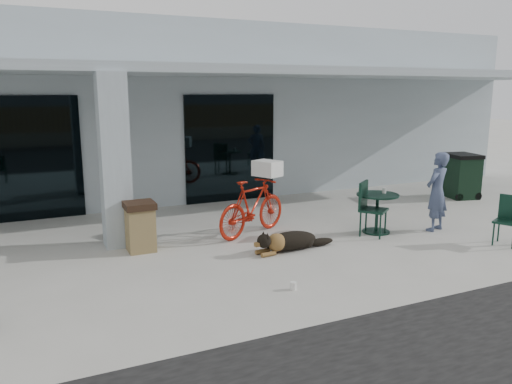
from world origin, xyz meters
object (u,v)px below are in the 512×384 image
wheeled_bin (461,176)px  cafe_chair_far_b (507,221)px  dog (290,240)px  cafe_chair_far_a (374,209)px  cafe_table_far (377,213)px  trash_receptacle (140,227)px  person (437,192)px  bicycle (252,207)px

wheeled_bin → cafe_chair_far_b: bearing=-113.3°
dog → cafe_chair_far_a: 1.95m
dog → cafe_table_far: 2.16m
dog → cafe_chair_far_a: (1.92, 0.15, 0.33)m
cafe_chair_far_b → trash_receptacle: (-6.16, 2.48, -0.01)m
cafe_table_far → person: 1.30m
cafe_chair_far_b → cafe_chair_far_a: bearing=-154.6°
person → wheeled_bin: (2.98, 2.17, -0.22)m
cafe_chair_far_a → trash_receptacle: (-4.33, 0.95, -0.09)m
dog → trash_receptacle: size_ratio=1.34×
cafe_table_far → trash_receptacle: trash_receptacle is taller
dog → cafe_table_far: cafe_table_far is taller
bicycle → cafe_table_far: size_ratio=2.22×
cafe_table_far → person: person is taller
cafe_chair_far_a → cafe_chair_far_b: size_ratio=1.16×
person → trash_receptacle: 5.85m
cafe_chair_far_b → wheeled_bin: 4.31m
dog → trash_receptacle: trash_receptacle is taller
dog → cafe_chair_far_a: size_ratio=1.11×
bicycle → person: bearing=-134.5°
dog → cafe_chair_far_b: bearing=-27.4°
cafe_table_far → dog: bearing=-172.0°
cafe_table_far → wheeled_bin: 4.53m
bicycle → dog: (0.19, -1.20, -0.36)m
dog → cafe_chair_far_b: cafe_chair_far_b is taller
cafe_table_far → wheeled_bin: wheeled_bin is taller
bicycle → cafe_table_far: bicycle is taller
bicycle → trash_receptacle: 2.22m
bicycle → cafe_table_far: (2.32, -0.90, -0.17)m
cafe_chair_far_b → wheeled_bin: (2.53, 3.48, 0.12)m
bicycle → dog: bicycle is taller
dog → cafe_chair_far_b: 4.00m
bicycle → wheeled_bin: bearing=-106.5°
cafe_table_far → wheeled_bin: size_ratio=0.72×
cafe_chair_far_a → bicycle: bearing=116.7°
dog → person: bearing=-8.5°
dog → cafe_chair_far_b: size_ratio=1.29×
person → trash_receptacle: size_ratio=1.81×
bicycle → trash_receptacle: bicycle is taller
dog → trash_receptacle: 2.66m
dog → trash_receptacle: bearing=148.3°
dog → cafe_table_far: size_ratio=1.41×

